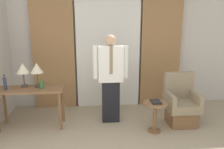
% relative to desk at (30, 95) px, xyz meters
% --- Properties ---
extents(wall_back, '(10.00, 0.06, 2.70)m').
position_rel_desk_xyz_m(wall_back, '(1.49, 1.08, 0.73)').
color(wall_back, beige).
rests_on(wall_back, ground_plane).
extents(curtain_sheer_center, '(1.41, 0.06, 2.58)m').
position_rel_desk_xyz_m(curtain_sheer_center, '(1.49, 0.95, 0.67)').
color(curtain_sheer_center, white).
rests_on(curtain_sheer_center, ground_plane).
extents(curtain_drape_left, '(0.90, 0.06, 2.58)m').
position_rel_desk_xyz_m(curtain_drape_left, '(0.29, 0.95, 0.67)').
color(curtain_drape_left, '#997047').
rests_on(curtain_drape_left, ground_plane).
extents(curtain_drape_right, '(0.90, 0.06, 2.58)m').
position_rel_desk_xyz_m(curtain_drape_right, '(2.69, 0.95, 0.67)').
color(curtain_drape_right, '#997047').
rests_on(curtain_drape_right, ground_plane).
extents(desk, '(1.21, 0.49, 0.74)m').
position_rel_desk_xyz_m(desk, '(0.00, 0.00, 0.00)').
color(desk, brown).
rests_on(desk, ground_plane).
extents(table_lamp_left, '(0.22, 0.22, 0.45)m').
position_rel_desk_xyz_m(table_lamp_left, '(-0.12, 0.11, 0.45)').
color(table_lamp_left, '#4C4238').
rests_on(table_lamp_left, desk).
extents(table_lamp_right, '(0.22, 0.22, 0.45)m').
position_rel_desk_xyz_m(table_lamp_right, '(0.12, 0.11, 0.45)').
color(table_lamp_right, '#4C4238').
rests_on(table_lamp_right, desk).
extents(bottle_near_edge, '(0.08, 0.08, 0.17)m').
position_rel_desk_xyz_m(bottle_near_edge, '(0.22, -0.03, 0.19)').
color(bottle_near_edge, '#336638').
rests_on(bottle_near_edge, desk).
extents(bottle_by_lamp, '(0.06, 0.06, 0.27)m').
position_rel_desk_xyz_m(bottle_by_lamp, '(-0.41, -0.03, 0.23)').
color(bottle_by_lamp, '#2D3851').
rests_on(bottle_by_lamp, desk).
extents(person, '(0.67, 0.22, 1.69)m').
position_rel_desk_xyz_m(person, '(1.47, 0.11, 0.29)').
color(person, black).
rests_on(person, ground_plane).
extents(armchair, '(0.58, 0.55, 0.97)m').
position_rel_desk_xyz_m(armchair, '(2.80, -0.11, -0.26)').
color(armchair, brown).
rests_on(armchair, ground_plane).
extents(side_table, '(0.43, 0.43, 0.55)m').
position_rel_desk_xyz_m(side_table, '(2.22, -0.39, -0.25)').
color(side_table, brown).
rests_on(side_table, ground_plane).
extents(book, '(0.16, 0.22, 0.03)m').
position_rel_desk_xyz_m(book, '(2.22, -0.39, -0.06)').
color(book, black).
rests_on(book, side_table).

